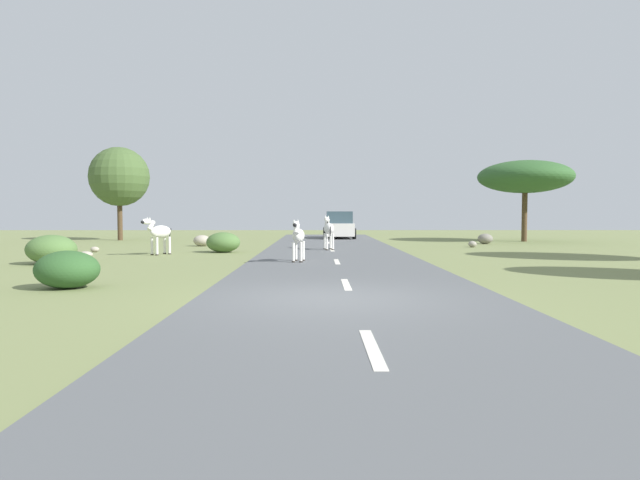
{
  "coord_description": "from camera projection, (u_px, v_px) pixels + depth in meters",
  "views": [
    {
      "loc": [
        -0.25,
        -10.64,
        1.67
      ],
      "look_at": [
        -0.16,
        6.2,
        0.86
      ],
      "focal_mm": 31.44,
      "sensor_mm": 36.0,
      "label": 1
    }
  ],
  "objects": [
    {
      "name": "bush_4",
      "position": [
        223.0,
        242.0,
        23.87
      ],
      "size": [
        1.44,
        1.3,
        0.86
      ],
      "primitive_type": "ellipsoid",
      "color": "#4C7038",
      "rests_on": "ground_plane"
    },
    {
      "name": "zebra_2",
      "position": [
        328.0,
        229.0,
        24.91
      ],
      "size": [
        0.54,
        1.63,
        1.53
      ],
      "rotation": [
        0.0,
        0.0,
        0.11
      ],
      "color": "silver",
      "rests_on": "road"
    },
    {
      "name": "zebra_0",
      "position": [
        298.0,
        236.0,
        18.64
      ],
      "size": [
        0.49,
        1.52,
        1.43
      ],
      "rotation": [
        0.0,
        0.0,
        3.05
      ],
      "color": "silver",
      "rests_on": "road"
    },
    {
      "name": "rock_2",
      "position": [
        86.0,
        255.0,
        20.84
      ],
      "size": [
        0.51,
        0.5,
        0.26
      ],
      "primitive_type": "ellipsoid",
      "color": "#A89E8C",
      "rests_on": "ground_plane"
    },
    {
      "name": "road",
      "position": [
        352.0,
        299.0,
        10.71
      ],
      "size": [
        6.0,
        64.0,
        0.05
      ],
      "primitive_type": "cube",
      "color": "#56595B",
      "rests_on": "ground_plane"
    },
    {
      "name": "car_0",
      "position": [
        339.0,
        226.0,
        36.5
      ],
      "size": [
        2.04,
        4.35,
        1.74
      ],
      "rotation": [
        0.0,
        0.0,
        0.0
      ],
      "color": "white",
      "rests_on": "road"
    },
    {
      "name": "tree_0",
      "position": [
        119.0,
        177.0,
        34.49
      ],
      "size": [
        3.64,
        3.64,
        5.75
      ],
      "color": "#4C3823",
      "rests_on": "ground_plane"
    },
    {
      "name": "rock_0",
      "position": [
        472.0,
        244.0,
        27.51
      ],
      "size": [
        0.4,
        0.43,
        0.31
      ],
      "primitive_type": "ellipsoid",
      "color": "gray",
      "rests_on": "ground_plane"
    },
    {
      "name": "zebra_1",
      "position": [
        159.0,
        232.0,
        22.43
      ],
      "size": [
        1.0,
        1.49,
        1.53
      ],
      "rotation": [
        0.0,
        0.0,
        2.63
      ],
      "color": "silver",
      "rests_on": "ground_plane"
    },
    {
      "name": "rock_3",
      "position": [
        95.0,
        249.0,
        24.07
      ],
      "size": [
        0.37,
        0.3,
        0.23
      ],
      "primitive_type": "ellipsoid",
      "color": "#A89E8C",
      "rests_on": "ground_plane"
    },
    {
      "name": "bush_2",
      "position": [
        51.0,
        249.0,
        18.35
      ],
      "size": [
        1.61,
        1.45,
        0.96
      ],
      "primitive_type": "ellipsoid",
      "color": "#4C7038",
      "rests_on": "ground_plane"
    },
    {
      "name": "tree_2",
      "position": [
        525.0,
        177.0,
        33.02
      ],
      "size": [
        5.48,
        5.48,
        4.78
      ],
      "color": "#4C3823",
      "rests_on": "ground_plane"
    },
    {
      "name": "rock_1",
      "position": [
        202.0,
        241.0,
        28.43
      ],
      "size": [
        0.86,
        0.76,
        0.56
      ],
      "primitive_type": "ellipsoid",
      "color": "#A89E8C",
      "rests_on": "ground_plane"
    },
    {
      "name": "lane_markings",
      "position": [
        355.0,
        306.0,
        9.71
      ],
      "size": [
        0.16,
        56.0,
        0.01
      ],
      "color": "silver",
      "rests_on": "road"
    },
    {
      "name": "rock_4",
      "position": [
        485.0,
        239.0,
        30.52
      ],
      "size": [
        0.81,
        0.75,
        0.56
      ],
      "primitive_type": "ellipsoid",
      "color": "gray",
      "rests_on": "ground_plane"
    },
    {
      "name": "ground_plane",
      "position": [
        330.0,
        300.0,
        10.71
      ],
      "size": [
        90.0,
        90.0,
        0.0
      ],
      "primitive_type": "plane",
      "color": "olive"
    },
    {
      "name": "bush_0",
      "position": [
        67.0,
        270.0,
        12.41
      ],
      "size": [
        1.4,
        1.26,
        0.84
      ],
      "primitive_type": "ellipsoid",
      "color": "#2D5628",
      "rests_on": "ground_plane"
    }
  ]
}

